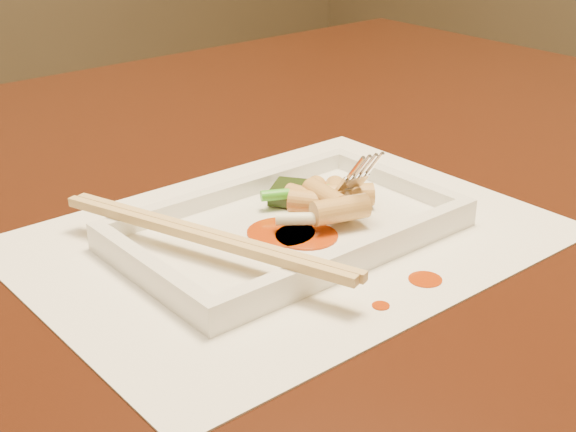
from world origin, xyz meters
TOP-DOWN VIEW (x-y plane):
  - table at (0.00, 0.00)m, footprint 1.40×0.90m
  - placemat at (-0.02, -0.14)m, footprint 0.40×0.30m
  - sauce_splatter_a at (0.01, -0.26)m, footprint 0.02×0.02m
  - sauce_splatter_b at (-0.04, -0.26)m, footprint 0.01×0.01m
  - plate_base at (-0.02, -0.14)m, footprint 0.26×0.16m
  - plate_rim_far at (-0.02, -0.07)m, footprint 0.26×0.01m
  - plate_rim_near at (-0.02, -0.22)m, footprint 0.26×0.01m
  - plate_rim_left at (-0.14, -0.14)m, footprint 0.01×0.14m
  - plate_rim_right at (0.11, -0.14)m, footprint 0.01×0.14m
  - veg_piece at (0.02, -0.10)m, footprint 0.05×0.04m
  - scallion_white at (-0.01, -0.16)m, footprint 0.04×0.03m
  - scallion_green at (0.03, -0.12)m, footprint 0.08×0.05m
  - chopstick_a at (-0.10, -0.14)m, footprint 0.09×0.24m
  - chopstick_b at (-0.09, -0.14)m, footprint 0.09×0.24m
  - fork at (0.05, -0.12)m, footprint 0.09×0.10m
  - sauce_blob_0 at (-0.03, -0.15)m, footprint 0.05×0.05m
  - sauce_blob_1 at (-0.02, -0.16)m, footprint 0.05×0.05m
  - rice_cake_0 at (0.04, -0.14)m, footprint 0.04×0.05m
  - rice_cake_1 at (0.02, -0.13)m, footprint 0.03×0.04m
  - rice_cake_2 at (0.02, -0.14)m, footprint 0.02×0.05m
  - rice_cake_3 at (0.04, -0.14)m, footprint 0.04×0.05m
  - rice_cake_4 at (0.03, -0.12)m, footprint 0.04×0.04m
  - rice_cake_5 at (0.01, -0.17)m, footprint 0.05×0.03m
  - rice_cake_6 at (0.05, -0.14)m, footprint 0.04×0.04m
  - rice_cake_7 at (0.02, -0.14)m, footprint 0.04×0.05m

SIDE VIEW (x-z plane):
  - table at x=0.00m, z-range 0.27..1.02m
  - placemat at x=-0.02m, z-range 0.75..0.75m
  - sauce_splatter_a at x=0.01m, z-range 0.75..0.75m
  - sauce_splatter_b at x=-0.04m, z-range 0.75..0.75m
  - plate_base at x=-0.02m, z-range 0.75..0.76m
  - sauce_blob_0 at x=-0.03m, z-range 0.76..0.76m
  - sauce_blob_1 at x=-0.02m, z-range 0.76..0.76m
  - plate_rim_far at x=-0.02m, z-range 0.76..0.77m
  - plate_rim_near at x=-0.02m, z-range 0.76..0.77m
  - plate_rim_left at x=-0.14m, z-range 0.76..0.77m
  - plate_rim_right at x=0.11m, z-range 0.76..0.77m
  - veg_piece at x=0.02m, z-range 0.76..0.77m
  - rice_cake_0 at x=0.04m, z-range 0.76..0.78m
  - rice_cake_1 at x=0.02m, z-range 0.76..0.78m
  - rice_cake_3 at x=0.04m, z-range 0.76..0.78m
  - rice_cake_4 at x=0.03m, z-range 0.76..0.78m
  - rice_cake_6 at x=0.05m, z-range 0.76..0.78m
  - rice_cake_7 at x=0.02m, z-range 0.76..0.78m
  - scallion_white at x=-0.01m, z-range 0.77..0.78m
  - scallion_green at x=0.03m, z-range 0.77..0.78m
  - rice_cake_2 at x=0.02m, z-range 0.77..0.78m
  - rice_cake_5 at x=0.01m, z-range 0.77..0.79m
  - chopstick_a at x=-0.10m, z-range 0.77..0.78m
  - chopstick_b at x=-0.09m, z-range 0.77..0.78m
  - fork at x=0.05m, z-range 0.76..0.90m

